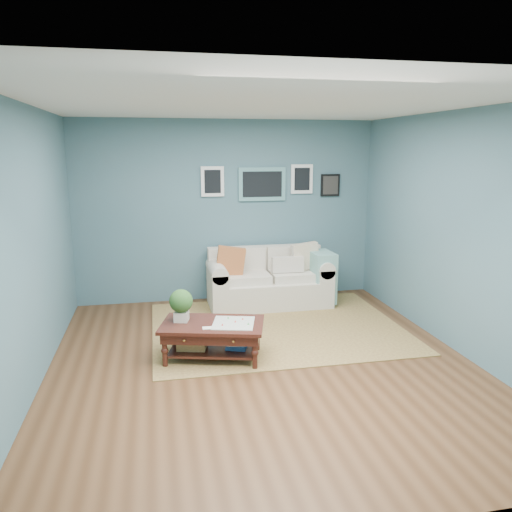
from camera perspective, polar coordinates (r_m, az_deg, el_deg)
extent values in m
plane|color=brown|center=(5.52, 0.74, -12.13)|extent=(5.00, 5.00, 0.00)
plane|color=white|center=(5.05, 0.83, 17.01)|extent=(5.00, 5.00, 0.00)
cube|color=#416471|center=(7.55, -3.29, 5.13)|extent=(4.50, 0.02, 2.70)
cube|color=#416471|center=(2.80, 11.86, -7.33)|extent=(4.50, 0.02, 2.70)
cube|color=#416471|center=(5.14, -24.54, 0.71)|extent=(0.02, 5.00, 2.70)
cube|color=#416471|center=(6.01, 22.26, 2.42)|extent=(0.02, 5.00, 2.70)
cube|color=#589194|center=(7.58, 0.71, 8.21)|extent=(0.72, 0.03, 0.50)
cube|color=black|center=(7.57, 0.74, 8.20)|extent=(0.60, 0.01, 0.38)
cube|color=white|center=(7.46, -5.00, 8.48)|extent=(0.34, 0.03, 0.44)
cube|color=white|center=(7.73, 5.25, 8.76)|extent=(0.34, 0.03, 0.44)
cube|color=black|center=(7.89, 8.47, 8.01)|extent=(0.30, 0.03, 0.34)
cube|color=brown|center=(6.55, 2.38, -8.10)|extent=(3.17, 2.53, 0.01)
cube|color=beige|center=(7.39, 1.48, -4.17)|extent=(1.31, 0.81, 0.39)
cube|color=beige|center=(7.58, 0.96, -0.50)|extent=(1.72, 0.20, 0.44)
cube|color=beige|center=(7.24, -4.46, -3.80)|extent=(0.22, 0.81, 0.57)
cube|color=beige|center=(7.57, 7.15, -3.14)|extent=(0.22, 0.81, 0.57)
cylinder|color=beige|center=(7.16, -4.50, -1.60)|extent=(0.24, 0.81, 0.24)
cylinder|color=beige|center=(7.50, 7.21, -1.03)|extent=(0.24, 0.81, 0.24)
cube|color=beige|center=(7.20, -1.14, -2.51)|extent=(0.67, 0.52, 0.12)
cube|color=beige|center=(7.36, 4.25, -2.23)|extent=(0.67, 0.52, 0.12)
cube|color=beige|center=(7.40, -1.51, -0.32)|extent=(0.67, 0.11, 0.33)
cube|color=beige|center=(7.55, 3.75, -0.09)|extent=(0.67, 0.11, 0.33)
cube|color=#C23D23|center=(7.11, -2.92, -0.53)|extent=(0.45, 0.16, 0.44)
cube|color=silver|center=(7.42, 5.64, -0.04)|extent=(0.44, 0.17, 0.43)
cube|color=beige|center=(7.26, 3.65, -0.96)|extent=(0.46, 0.11, 0.22)
cube|color=#82BFB2|center=(7.43, 7.45, -2.33)|extent=(0.31, 0.51, 0.74)
cube|color=black|center=(5.51, -4.99, -7.81)|extent=(1.23, 0.90, 0.04)
cube|color=black|center=(5.53, -4.98, -8.53)|extent=(1.14, 0.81, 0.11)
cube|color=black|center=(5.62, -4.94, -10.61)|extent=(1.03, 0.70, 0.02)
sphere|color=gold|center=(5.31, -8.22, -9.55)|extent=(0.03, 0.03, 0.03)
sphere|color=gold|center=(5.23, -2.61, -9.75)|extent=(0.03, 0.03, 0.03)
cylinder|color=black|center=(5.44, -10.40, -10.56)|extent=(0.06, 0.06, 0.38)
cylinder|color=black|center=(5.31, -0.13, -10.95)|extent=(0.06, 0.06, 0.38)
cylinder|color=black|center=(5.89, -9.27, -8.72)|extent=(0.06, 0.06, 0.38)
cylinder|color=black|center=(5.77, 0.16, -9.02)|extent=(0.06, 0.06, 0.38)
cube|color=beige|center=(5.59, -8.51, -6.82)|extent=(0.18, 0.18, 0.11)
sphere|color=#25491B|center=(5.53, -8.57, -5.11)|extent=(0.26, 0.26, 0.26)
cube|color=silver|center=(5.47, -2.59, -7.66)|extent=(0.54, 0.54, 0.01)
cube|color=tan|center=(5.61, -7.31, -9.54)|extent=(0.36, 0.29, 0.18)
cube|color=navy|center=(5.58, -2.26, -10.03)|extent=(0.26, 0.22, 0.10)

